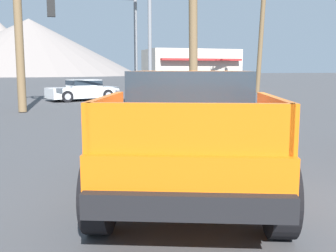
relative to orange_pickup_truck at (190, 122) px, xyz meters
The scene contains 6 objects.
ground_plane 1.19m from the orange_pickup_truck, 71.20° to the right, with size 320.00×320.00×0.00m, color #424244.
orange_pickup_truck is the anchor object (origin of this frame).
parked_car_white 18.58m from the orange_pickup_truck, 88.76° to the left, with size 4.41×2.80×1.25m.
traffic_light_crosswalk 13.13m from the orange_pickup_truck, 87.42° to the left, with size 4.39×0.38×5.36m.
palm_tree_short 27.25m from the orange_pickup_truck, 56.32° to the left, with size 2.85×2.91×9.31m.
storefront_building 36.60m from the orange_pickup_truck, 68.27° to the left, with size 9.51×6.10×3.94m.
Camera 1 is at (-2.40, -5.15, 1.89)m, focal length 42.00 mm.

